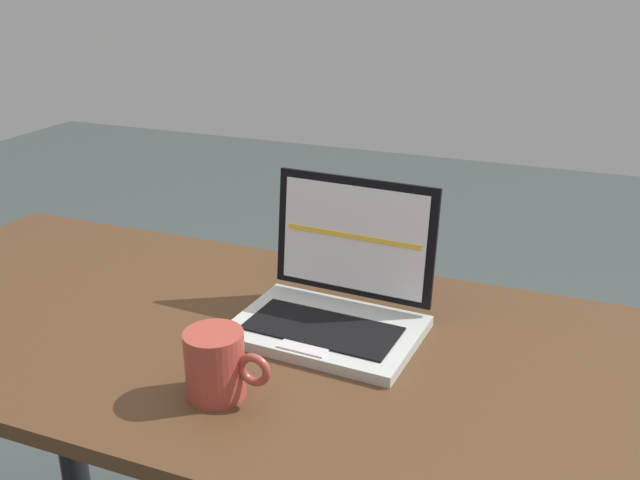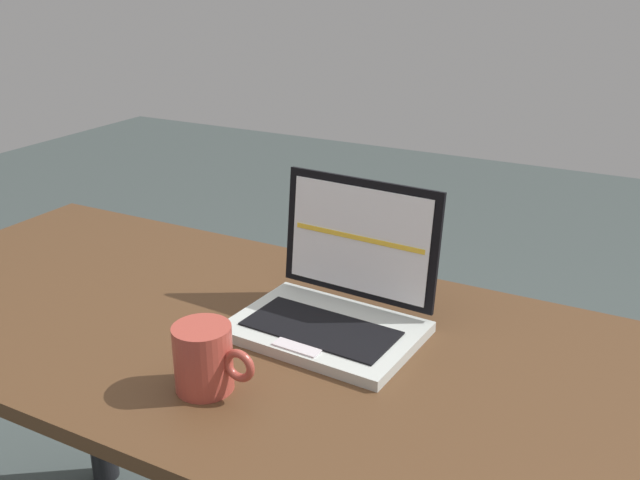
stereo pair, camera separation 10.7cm
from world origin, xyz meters
The scene contains 3 objects.
desk centered at (0.00, 0.00, 0.62)m, with size 1.77×0.66×0.75m.
laptop_front centered at (-0.03, 0.07, 0.80)m, with size 0.30×0.24×0.23m.
coffee_mug centered at (-0.11, -0.17, 0.80)m, with size 0.12×0.08×0.10m.
Camera 2 is at (0.43, -0.83, 1.31)m, focal length 39.68 mm.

